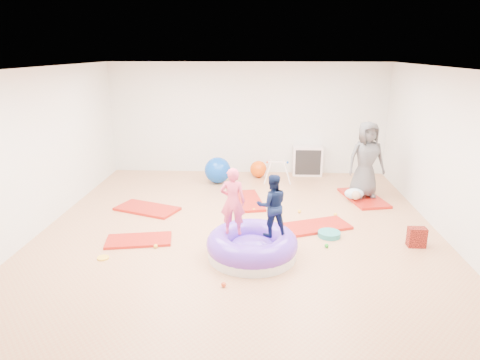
{
  "coord_description": "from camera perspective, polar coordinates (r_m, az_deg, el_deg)",
  "views": [
    {
      "loc": [
        0.36,
        -6.83,
        3.08
      ],
      "look_at": [
        0.0,
        0.3,
        0.9
      ],
      "focal_mm": 32.0,
      "sensor_mm": 36.0,
      "label": 1
    }
  ],
  "objects": [
    {
      "name": "room",
      "position": [
        7.04,
        -0.12,
        3.18
      ],
      "size": [
        7.01,
        8.01,
        2.81
      ],
      "color": "tan",
      "rests_on": "ground"
    },
    {
      "name": "gym_mat_front_left",
      "position": [
        7.43,
        -13.34,
        -7.82
      ],
      "size": [
        1.15,
        0.71,
        0.04
      ],
      "primitive_type": "cube",
      "rotation": [
        0.0,
        0.0,
        0.18
      ],
      "color": "#AA201E",
      "rests_on": "ground"
    },
    {
      "name": "gym_mat_mid_left",
      "position": [
        8.78,
        -12.28,
        -3.77
      ],
      "size": [
        1.38,
        1.03,
        0.05
      ],
      "primitive_type": "cube",
      "rotation": [
        0.0,
        0.0,
        -0.38
      ],
      "color": "#AA201E",
      "rests_on": "ground"
    },
    {
      "name": "gym_mat_center_back",
      "position": [
        9.03,
        0.7,
        -2.78
      ],
      "size": [
        0.89,
        1.39,
        0.05
      ],
      "primitive_type": "cube",
      "rotation": [
        0.0,
        0.0,
        1.77
      ],
      "color": "#AA201E",
      "rests_on": "ground"
    },
    {
      "name": "gym_mat_right",
      "position": [
        7.89,
        10.14,
        -6.08
      ],
      "size": [
        1.31,
        0.98,
        0.05
      ],
      "primitive_type": "cube",
      "rotation": [
        0.0,
        0.0,
        0.37
      ],
      "color": "#AA201E",
      "rests_on": "ground"
    },
    {
      "name": "gym_mat_rear_right",
      "position": [
        9.57,
        16.11,
        -2.3
      ],
      "size": [
        0.92,
        1.43,
        0.05
      ],
      "primitive_type": "cube",
      "rotation": [
        0.0,
        0.0,
        1.79
      ],
      "color": "#AA201E",
      "rests_on": "ground"
    },
    {
      "name": "inflatable_cushion",
      "position": [
        6.68,
        1.61,
        -8.8
      ],
      "size": [
        1.41,
        1.41,
        0.45
      ],
      "rotation": [
        0.0,
        0.0,
        0.1
      ],
      "color": "silver",
      "rests_on": "ground"
    },
    {
      "name": "child_pink",
      "position": [
        6.45,
        -0.98,
        -2.44
      ],
      "size": [
        0.4,
        0.27,
        1.05
      ],
      "primitive_type": "imported",
      "rotation": [
        0.0,
        0.0,
        3.09
      ],
      "color": "#EF4B6E",
      "rests_on": "inflatable_cushion"
    },
    {
      "name": "child_navy",
      "position": [
        6.42,
        4.31,
        -2.98
      ],
      "size": [
        0.53,
        0.44,
        0.97
      ],
      "primitive_type": "imported",
      "rotation": [
        0.0,
        0.0,
        3.31
      ],
      "color": "#0B1536",
      "rests_on": "inflatable_cushion"
    },
    {
      "name": "adult_caregiver",
      "position": [
        9.4,
        16.49,
        2.63
      ],
      "size": [
        0.87,
        0.65,
        1.62
      ],
      "primitive_type": "imported",
      "rotation": [
        0.0,
        0.0,
        0.18
      ],
      "color": "#48484A",
      "rests_on": "gym_mat_rear_right"
    },
    {
      "name": "infant",
      "position": [
        9.3,
        15.02,
        -1.82
      ],
      "size": [
        0.4,
        0.41,
        0.24
      ],
      "color": "silver",
      "rests_on": "gym_mat_rear_right"
    },
    {
      "name": "ball_pit_balls",
      "position": [
        7.53,
        3.97,
        -6.91
      ],
      "size": [
        3.2,
        2.91,
        0.07
      ],
      "color": "yellow",
      "rests_on": "ground"
    },
    {
      "name": "exercise_ball_blue",
      "position": [
        10.26,
        -3.0,
        1.31
      ],
      "size": [
        0.63,
        0.63,
        0.63
      ],
      "primitive_type": "sphere",
      "color": "#0940AB",
      "rests_on": "ground"
    },
    {
      "name": "exercise_ball_orange",
      "position": [
        10.74,
        2.47,
        1.46
      ],
      "size": [
        0.42,
        0.42,
        0.42
      ],
      "primitive_type": "sphere",
      "color": "#DE4907",
      "rests_on": "ground"
    },
    {
      "name": "infant_play_gym",
      "position": [
        10.36,
        4.98,
        1.56
      ],
      "size": [
        0.65,
        0.62,
        0.5
      ],
      "rotation": [
        0.0,
        0.0,
        0.37
      ],
      "color": "silver",
      "rests_on": "ground"
    },
    {
      "name": "cube_shelf",
      "position": [
        11.02,
        8.96,
        2.54
      ],
      "size": [
        0.74,
        0.36,
        0.74
      ],
      "color": "silver",
      "rests_on": "ground"
    },
    {
      "name": "balance_disc",
      "position": [
        7.56,
        11.81,
        -7.08
      ],
      "size": [
        0.39,
        0.39,
        0.09
      ],
      "primitive_type": "cylinder",
      "color": "teal",
      "rests_on": "ground"
    },
    {
      "name": "backpack",
      "position": [
        7.57,
        22.5,
        -7.06
      ],
      "size": [
        0.28,
        0.17,
        0.33
      ],
      "primitive_type": "cube",
      "rotation": [
        0.0,
        0.0,
        -0.0
      ],
      "color": "red",
      "rests_on": "ground"
    },
    {
      "name": "yellow_toy",
      "position": [
        7.0,
        -17.8,
        -9.86
      ],
      "size": [
        0.18,
        0.18,
        0.03
      ],
      "primitive_type": "cylinder",
      "color": "yellow",
      "rests_on": "ground"
    }
  ]
}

